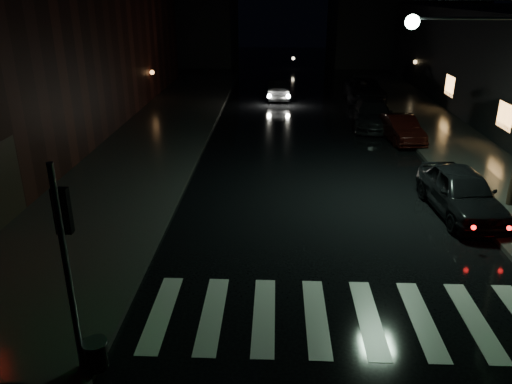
# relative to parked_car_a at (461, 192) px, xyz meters

# --- Properties ---
(ground) EXTENTS (120.00, 120.00, 0.00)m
(ground) POSITION_rel_parked_car_a_xyz_m (-7.60, -6.50, -0.77)
(ground) COLOR black
(ground) RESTS_ON ground
(sidewalk_left) EXTENTS (6.00, 44.00, 0.15)m
(sidewalk_left) POSITION_rel_parked_car_a_xyz_m (-12.60, 7.50, -0.70)
(sidewalk_left) COLOR #282826
(sidewalk_left) RESTS_ON ground
(sidewalk_right) EXTENTS (4.00, 44.00, 0.15)m
(sidewalk_right) POSITION_rel_parked_car_a_xyz_m (2.40, 7.50, -0.70)
(sidewalk_right) COLOR #282826
(sidewalk_right) RESTS_ON ground
(building_left) EXTENTS (10.00, 36.00, 7.00)m
(building_left) POSITION_rel_parked_car_a_xyz_m (-19.60, 9.50, 2.73)
(building_left) COLOR black
(building_left) RESTS_ON ground
(building_far_left) EXTENTS (14.00, 10.00, 8.00)m
(building_far_left) POSITION_rel_parked_car_a_xyz_m (-17.60, 38.50, 3.23)
(building_far_left) COLOR black
(building_far_left) RESTS_ON ground
(building_far_right) EXTENTS (14.00, 10.00, 7.00)m
(building_far_right) POSITION_rel_parked_car_a_xyz_m (6.40, 38.50, 2.73)
(building_far_right) COLOR black
(building_far_right) RESTS_ON ground
(crosswalk) EXTENTS (9.00, 3.00, 0.01)m
(crosswalk) POSITION_rel_parked_car_a_xyz_m (-4.60, -6.00, -0.77)
(crosswalk) COLOR beige
(crosswalk) RESTS_ON ground
(signal_pole_corner) EXTENTS (0.68, 0.61, 4.20)m
(signal_pole_corner) POSITION_rel_parked_car_a_xyz_m (-9.74, -7.96, 0.77)
(signal_pole_corner) COLOR slate
(signal_pole_corner) RESTS_ON ground
(parked_car_a) EXTENTS (2.12, 4.65, 1.55)m
(parked_car_a) POSITION_rel_parked_car_a_xyz_m (0.00, 0.00, 0.00)
(parked_car_a) COLOR black
(parked_car_a) RESTS_ON ground
(parked_car_b) EXTENTS (1.84, 4.03, 1.28)m
(parked_car_b) POSITION_rel_parked_car_a_xyz_m (0.00, 8.74, -0.13)
(parked_car_b) COLOR black
(parked_car_b) RESTS_ON ground
(parked_car_c) EXTENTS (2.53, 5.13, 1.43)m
(parked_car_c) POSITION_rel_parked_car_a_xyz_m (-0.89, 11.57, -0.06)
(parked_car_c) COLOR black
(parked_car_c) RESTS_ON ground
(parked_car_d) EXTENTS (2.56, 5.38, 1.48)m
(parked_car_d) POSITION_rel_parked_car_a_xyz_m (-0.23, 18.58, -0.03)
(parked_car_d) COLOR black
(parked_car_d) RESTS_ON ground
(oncoming_car) EXTENTS (1.47, 4.08, 1.34)m
(oncoming_car) POSITION_rel_parked_car_a_xyz_m (-5.99, 19.04, -0.10)
(oncoming_car) COLOR black
(oncoming_car) RESTS_ON ground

